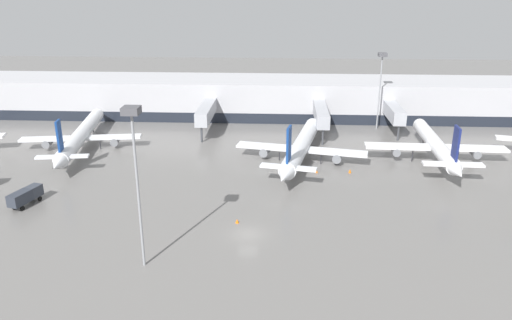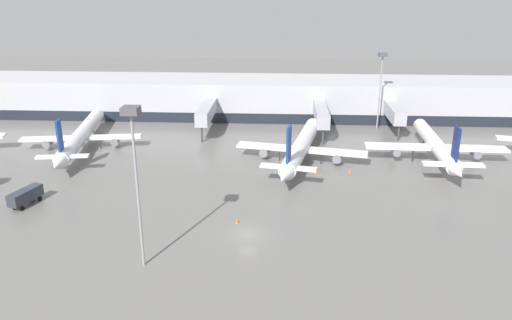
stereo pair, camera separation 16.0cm
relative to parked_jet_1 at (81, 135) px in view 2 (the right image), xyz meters
The scene contains 12 objects.
ground_plane 49.09m from the parked_jet_1, 43.86° to the right, with size 320.00×320.00×0.00m, color slate.
terminal_building 45.10m from the parked_jet_1, 38.12° to the left, with size 160.00×31.78×9.00m.
parked_jet_1 is the anchor object (origin of this frame).
parked_jet_2 43.36m from the parked_jet_1, ahead, with size 24.11×35.49×9.87m.
parked_jet_3 67.72m from the parked_jet_1, ahead, with size 25.45×32.46×9.68m.
service_truck_1 26.75m from the parked_jet_1, 85.74° to the right, with size 3.18×5.93×2.41m.
traffic_cone_0 52.59m from the parked_jet_1, 11.82° to the right, with size 0.50×0.50×0.69m.
traffic_cone_2 47.02m from the parked_jet_1, 13.53° to the right, with size 0.49×0.49×0.63m.
traffic_cone_3 46.71m from the parked_jet_1, ahead, with size 0.52×0.52×0.56m.
traffic_cone_4 45.65m from the parked_jet_1, 42.47° to the right, with size 0.51×0.51×0.58m.
apron_light_mast_1 64.24m from the parked_jet_1, 16.07° to the left, with size 1.80×1.80×16.83m.
apron_light_mast_2 49.85m from the parked_jet_1, 60.54° to the right, with size 1.80×1.80×18.92m.
Camera 2 is at (4.30, -57.97, 31.18)m, focal length 35.00 mm.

